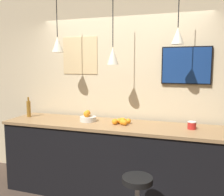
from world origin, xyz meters
TOP-DOWN VIEW (x-y plane):
  - back_wall at (0.00, 1.21)m, footprint 8.00×0.06m
  - service_counter at (0.00, 0.74)m, footprint 3.03×0.72m
  - fruit_bowl at (-0.37, 0.77)m, footprint 0.23×0.23m
  - orange_pile at (0.14, 0.76)m, footprint 0.23×0.19m
  - juice_bottle at (-1.36, 0.77)m, footprint 0.06×0.06m
  - spread_jar at (1.03, 0.77)m, footprint 0.10×0.10m
  - pendant_lamp_left at (-0.82, 0.77)m, footprint 0.16×0.16m
  - pendant_lamp_middle at (0.00, 0.77)m, footprint 0.15×0.15m
  - pendant_lamp_right at (0.82, 0.77)m, footprint 0.15×0.15m
  - mounted_tv at (0.92, 1.15)m, footprint 0.65×0.04m
  - wall_poster at (-0.67, 1.17)m, footprint 0.57×0.01m

SIDE VIEW (x-z plane):
  - service_counter at x=0.00m, z-range 0.00..1.01m
  - orange_pile at x=0.14m, z-range 1.01..1.09m
  - spread_jar at x=1.03m, z-range 1.01..1.11m
  - fruit_bowl at x=-0.37m, z-range 1.00..1.16m
  - juice_bottle at x=-1.36m, z-range 0.99..1.29m
  - back_wall at x=0.00m, z-range 0.00..2.90m
  - mounted_tv at x=0.92m, z-range 1.54..2.05m
  - pendant_lamp_middle at x=0.00m, z-range 1.43..2.43m
  - wall_poster at x=-0.67m, z-range 1.66..2.23m
  - pendant_lamp_left at x=-0.82m, z-range 1.68..2.50m
  - pendant_lamp_right at x=0.82m, z-range 1.77..2.53m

